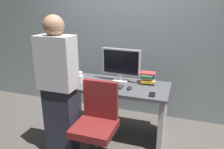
% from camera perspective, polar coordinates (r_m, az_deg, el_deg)
% --- Properties ---
extents(ground_plane, '(9.00, 9.00, 0.00)m').
position_cam_1_polar(ground_plane, '(3.19, 0.30, -14.92)').
color(ground_plane, '#4C4742').
extents(wall_back, '(6.40, 0.10, 3.00)m').
position_cam_1_polar(wall_back, '(3.44, 4.53, 13.93)').
color(wall_back, gray).
rests_on(wall_back, ground).
extents(desk, '(1.47, 0.67, 0.72)m').
position_cam_1_polar(desk, '(2.95, 0.32, -6.59)').
color(desk, '#4C4C51').
rests_on(desk, ground).
extents(office_chair, '(0.52, 0.52, 0.94)m').
position_cam_1_polar(office_chair, '(2.45, -4.11, -14.05)').
color(office_chair, black).
rests_on(office_chair, ground).
extents(person_at_desk, '(0.40, 0.24, 1.64)m').
position_cam_1_polar(person_at_desk, '(2.46, -14.02, -3.70)').
color(person_at_desk, '#262838').
rests_on(person_at_desk, ground).
extents(monitor, '(0.54, 0.15, 0.46)m').
position_cam_1_polar(monitor, '(2.91, 2.38, 2.99)').
color(monitor, silver).
rests_on(monitor, desk).
extents(keyboard, '(0.44, 0.15, 0.02)m').
position_cam_1_polar(keyboard, '(2.79, -1.47, -2.94)').
color(keyboard, '#262626').
rests_on(keyboard, desk).
extents(mouse, '(0.06, 0.10, 0.03)m').
position_cam_1_polar(mouse, '(2.70, 4.66, -3.57)').
color(mouse, black).
rests_on(mouse, desk).
extents(cup_near_keyboard, '(0.08, 0.08, 0.10)m').
position_cam_1_polar(cup_near_keyboard, '(2.94, -8.31, -1.21)').
color(cup_near_keyboard, silver).
rests_on(cup_near_keyboard, desk).
extents(cup_by_monitor, '(0.08, 0.08, 0.09)m').
position_cam_1_polar(cup_by_monitor, '(3.14, -8.61, -0.09)').
color(cup_by_monitor, silver).
rests_on(cup_by_monitor, desk).
extents(book_stack, '(0.20, 0.18, 0.15)m').
position_cam_1_polar(book_stack, '(2.91, 9.54, -0.88)').
color(book_stack, white).
rests_on(book_stack, desk).
extents(cell_phone, '(0.08, 0.15, 0.01)m').
position_cam_1_polar(cell_phone, '(2.57, 10.63, -5.26)').
color(cell_phone, black).
rests_on(cell_phone, desk).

